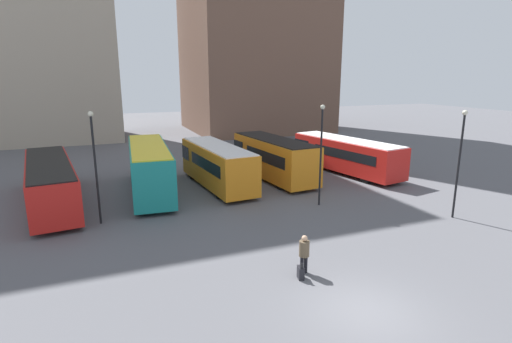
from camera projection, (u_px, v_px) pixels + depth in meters
The scene contains 11 objects.
ground_plane at pixel (366, 312), 13.72m from camera, with size 160.00×160.00×0.00m, color #56565B.
bus_0 at pixel (50, 181), 24.83m from camera, with size 3.94×11.98×2.78m.
bus_1 at pixel (149, 167), 27.34m from camera, with size 3.24×10.68×3.33m.
bus_2 at pixel (217, 164), 28.92m from camera, with size 3.17×9.45×3.05m.
bus_3 at pixel (273, 157), 31.05m from camera, with size 3.44×9.45×3.18m.
bus_4 at pixel (345, 154), 33.10m from camera, with size 4.35×10.87×2.83m.
traveler at pixel (304, 251), 16.21m from camera, with size 0.51×0.51×1.64m.
suitcase at pixel (301, 273), 15.91m from camera, with size 0.30×0.43×0.74m.
lamp_post_1 at pixel (321, 148), 24.22m from camera, with size 0.28×0.28×6.23m.
lamp_post_2 at pixel (95, 160), 21.09m from camera, with size 0.28×0.28×6.13m.
lamp_post_3 at pixel (460, 156), 22.02m from camera, with size 0.28×0.28×6.10m.
Camera 1 is at (-8.08, -9.89, 7.92)m, focal length 28.00 mm.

